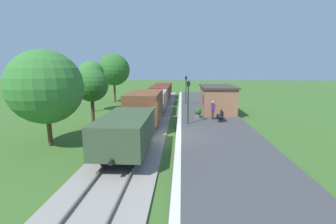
# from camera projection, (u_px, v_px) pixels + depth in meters

# --- Properties ---
(ground_plane) EXTENTS (160.00, 160.00, 0.00)m
(ground_plane) POSITION_uv_depth(u_px,v_px,m) (173.00, 138.00, 16.74)
(ground_plane) COLOR #3D6628
(platform_slab) EXTENTS (6.00, 60.00, 0.25)m
(platform_slab) POSITION_uv_depth(u_px,v_px,m) (219.00, 137.00, 16.54)
(platform_slab) COLOR #424244
(platform_slab) RESTS_ON ground
(platform_edge_stripe) EXTENTS (0.36, 60.00, 0.01)m
(platform_edge_stripe) POSITION_uv_depth(u_px,v_px,m) (179.00, 135.00, 16.67)
(platform_edge_stripe) COLOR silver
(platform_edge_stripe) RESTS_ON platform_slab
(track_ballast) EXTENTS (3.80, 60.00, 0.12)m
(track_ballast) POSITION_uv_depth(u_px,v_px,m) (139.00, 137.00, 16.86)
(track_ballast) COLOR gray
(track_ballast) RESTS_ON ground
(rail_near) EXTENTS (0.07, 60.00, 0.14)m
(rail_near) POSITION_uv_depth(u_px,v_px,m) (149.00, 135.00, 16.80)
(rail_near) COLOR slate
(rail_near) RESTS_ON track_ballast
(rail_far) EXTENTS (0.07, 60.00, 0.14)m
(rail_far) POSITION_uv_depth(u_px,v_px,m) (129.00, 135.00, 16.88)
(rail_far) COLOR slate
(rail_far) RESTS_ON track_ballast
(freight_train) EXTENTS (2.50, 32.60, 2.72)m
(freight_train) POSITION_uv_depth(u_px,v_px,m) (154.00, 100.00, 25.51)
(freight_train) COLOR #384C33
(freight_train) RESTS_ON rail_near
(station_hut) EXTENTS (3.50, 5.80, 2.78)m
(station_hut) POSITION_uv_depth(u_px,v_px,m) (217.00, 99.00, 25.34)
(station_hut) COLOR #9E6B4C
(station_hut) RESTS_ON platform_slab
(bench_near_hut) EXTENTS (0.42, 1.50, 0.91)m
(bench_near_hut) POSITION_uv_depth(u_px,v_px,m) (221.00, 116.00, 21.07)
(bench_near_hut) COLOR black
(bench_near_hut) RESTS_ON platform_slab
(person_waiting) EXTENTS (0.36, 0.44, 1.71)m
(person_waiting) POSITION_uv_depth(u_px,v_px,m) (213.00, 109.00, 21.58)
(person_waiting) COLOR #38332D
(person_waiting) RESTS_ON platform_slab
(potted_planter) EXTENTS (0.64, 0.64, 0.92)m
(potted_planter) POSITION_uv_depth(u_px,v_px,m) (198.00, 113.00, 22.30)
(potted_planter) COLOR slate
(potted_planter) RESTS_ON platform_slab
(lamp_post_near) EXTENTS (0.28, 0.28, 3.70)m
(lamp_post_near) POSITION_uv_depth(u_px,v_px,m) (188.00, 94.00, 19.46)
(lamp_post_near) COLOR #193823
(lamp_post_near) RESTS_ON platform_slab
(lamp_post_far) EXTENTS (0.28, 0.28, 3.70)m
(lamp_post_far) POSITION_uv_depth(u_px,v_px,m) (186.00, 85.00, 30.03)
(lamp_post_far) COLOR #193823
(lamp_post_far) RESTS_ON platform_slab
(tree_trackside_near) EXTENTS (4.52, 4.52, 6.01)m
(tree_trackside_near) POSITION_uv_depth(u_px,v_px,m) (45.00, 87.00, 14.46)
(tree_trackside_near) COLOR #4C3823
(tree_trackside_near) RESTS_ON ground
(tree_trackside_mid) EXTENTS (2.84, 2.84, 4.92)m
(tree_trackside_mid) POSITION_uv_depth(u_px,v_px,m) (91.00, 85.00, 19.94)
(tree_trackside_mid) COLOR #4C3823
(tree_trackside_mid) RESTS_ON ground
(tree_trackside_far) EXTENTS (2.84, 2.84, 5.67)m
(tree_trackside_far) POSITION_uv_depth(u_px,v_px,m) (91.00, 74.00, 26.32)
(tree_trackside_far) COLOR #4C3823
(tree_trackside_far) RESTS_ON ground
(tree_field_left) EXTENTS (4.45, 4.45, 6.85)m
(tree_field_left) POSITION_uv_depth(u_px,v_px,m) (114.00, 70.00, 33.42)
(tree_field_left) COLOR #4C3823
(tree_field_left) RESTS_ON ground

